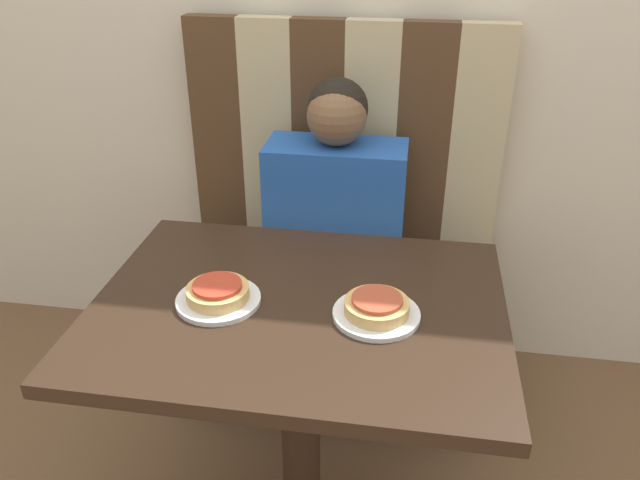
% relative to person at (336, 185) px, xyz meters
% --- Properties ---
extents(booth_seat, '(1.04, 0.47, 0.49)m').
position_rel_person_xyz_m(booth_seat, '(0.00, -0.00, -0.53)').
color(booth_seat, '#382319').
rests_on(booth_seat, ground_plane).
extents(booth_backrest, '(1.04, 0.06, 0.75)m').
position_rel_person_xyz_m(booth_backrest, '(0.00, 0.20, 0.09)').
color(booth_backrest, '#4C331E').
rests_on(booth_backrest, booth_seat).
extents(dining_table, '(0.93, 0.70, 0.75)m').
position_rel_person_xyz_m(dining_table, '(0.00, -0.63, -0.13)').
color(dining_table, black).
rests_on(dining_table, ground_plane).
extents(person, '(0.43, 0.22, 0.61)m').
position_rel_person_xyz_m(person, '(0.00, 0.00, 0.00)').
color(person, '#2356B2').
rests_on(person, booth_seat).
extents(plate_left, '(0.19, 0.19, 0.01)m').
position_rel_person_xyz_m(plate_left, '(-0.18, -0.66, -0.01)').
color(plate_left, white).
rests_on(plate_left, dining_table).
extents(plate_right, '(0.19, 0.19, 0.01)m').
position_rel_person_xyz_m(plate_right, '(0.18, -0.66, -0.01)').
color(plate_right, white).
rests_on(plate_right, dining_table).
extents(pizza_left, '(0.14, 0.14, 0.04)m').
position_rel_person_xyz_m(pizza_left, '(-0.18, -0.66, 0.01)').
color(pizza_left, tan).
rests_on(pizza_left, plate_left).
extents(pizza_right, '(0.14, 0.14, 0.04)m').
position_rel_person_xyz_m(pizza_right, '(0.18, -0.66, 0.01)').
color(pizza_right, tan).
rests_on(pizza_right, plate_right).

